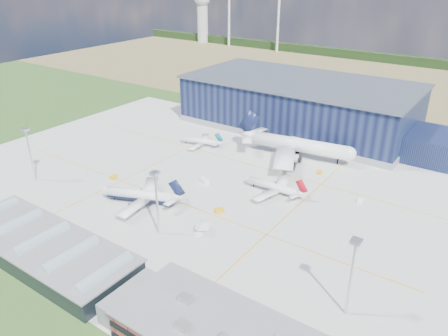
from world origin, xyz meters
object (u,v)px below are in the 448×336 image
at_px(airliner_navy, 139,190).
at_px(airliner_regional, 199,138).
at_px(gse_tug_c, 320,172).
at_px(airstair, 203,228).
at_px(airliner_red, 273,183).
at_px(car_b, 250,325).
at_px(light_mast_west, 29,146).
at_px(gse_tug_b, 219,211).
at_px(hangar, 304,107).
at_px(airliner_widebody, 300,138).
at_px(car_a, 199,299).
at_px(light_mast_center, 156,193).
at_px(gse_van_a, 205,181).
at_px(gse_van_c, 201,292).
at_px(gse_cart_a, 360,201).
at_px(gse_tug_a, 114,177).
at_px(light_mast_east, 353,265).

bearing_deg(airliner_navy, airliner_regional, -96.15).
bearing_deg(airliner_regional, gse_tug_c, 166.89).
bearing_deg(airstair, gse_tug_c, 85.37).
bearing_deg(airliner_red, airliner_navy, 42.92).
bearing_deg(car_b, gse_tug_c, -5.52).
relative_size(light_mast_west, gse_tug_c, 7.87).
xyz_separation_m(airliner_navy, gse_tug_b, (28.70, 11.27, -4.81)).
bearing_deg(hangar, airstair, -80.78).
relative_size(airliner_widebody, car_a, 14.81).
bearing_deg(gse_tug_c, airliner_navy, -140.92).
distance_m(light_mast_center, airliner_navy, 25.23).
xyz_separation_m(gse_van_a, gse_van_c, (39.79, -54.03, 0.10)).
distance_m(gse_cart_a, gse_van_c, 77.55).
bearing_deg(airliner_red, gse_van_c, 100.75).
bearing_deg(car_a, airliner_navy, 74.31).
bearing_deg(hangar, gse_cart_a, -49.66).
distance_m(hangar, airstair, 117.68).
relative_size(airliner_red, gse_cart_a, 8.67).
xyz_separation_m(airliner_regional, gse_tug_b, (45.87, -47.27, -3.14)).
height_order(airliner_red, gse_tug_a, airliner_red).
relative_size(airliner_navy, car_a, 8.59).
xyz_separation_m(gse_van_a, gse_tug_c, (35.05, 36.10, -0.42)).
height_order(airliner_navy, airliner_regional, airliner_navy).
xyz_separation_m(hangar, gse_tug_a, (-36.93, -104.97, -10.93)).
height_order(light_mast_west, gse_van_a, light_mast_west).
relative_size(gse_van_a, gse_van_c, 1.00).
bearing_deg(gse_van_c, hangar, 23.93).
height_order(light_mast_center, car_b, light_mast_center).
bearing_deg(light_mast_west, gse_van_c, -9.09).
xyz_separation_m(gse_tug_c, gse_van_c, (4.75, -90.13, 0.53)).
xyz_separation_m(gse_tug_b, gse_van_a, (-18.28, 15.30, 0.34)).
relative_size(airliner_navy, gse_van_a, 6.97).
height_order(light_mast_east, airliner_widebody, light_mast_east).
height_order(gse_van_c, car_b, gse_van_c).
relative_size(airliner_regional, gse_van_a, 4.86).
height_order(light_mast_east, airstair, light_mast_east).
bearing_deg(light_mast_east, car_b, -135.11).
bearing_deg(gse_tug_b, airliner_navy, -124.58).
height_order(airliner_navy, car_b, airliner_navy).
distance_m(airliner_regional, gse_van_a, 42.32).
xyz_separation_m(airliner_navy, gse_van_c, (50.21, -27.46, -4.36)).
distance_m(light_mast_center, car_a, 38.80).
bearing_deg(light_mast_center, light_mast_west, 180.00).
xyz_separation_m(light_mast_west, light_mast_center, (70.00, 0.00, 0.00)).
relative_size(gse_tug_a, car_a, 0.83).
height_order(light_mast_west, airliner_regional, light_mast_west).
distance_m(airliner_regional, car_b, 121.89).
xyz_separation_m(light_mast_east, airliner_red, (-47.90, 47.15, -10.92)).
bearing_deg(gse_tug_b, car_b, -12.69).
xyz_separation_m(airliner_navy, airliner_widebody, (30.11, 73.54, 4.00)).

